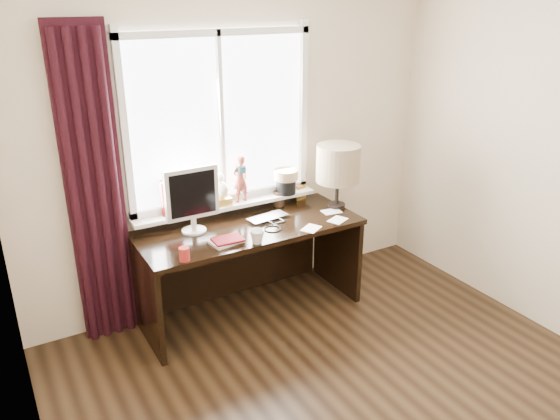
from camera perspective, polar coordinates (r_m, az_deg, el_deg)
wall_back at (r=4.30m, az=-4.46°, el=7.07°), size 3.50×0.00×2.60m
wall_left at (r=2.07m, az=-24.79°, el=-12.27°), size 0.00×4.00×2.60m
laptop at (r=4.23m, az=-1.28°, el=-0.80°), size 0.35×0.25×0.03m
mug at (r=3.82m, az=-2.43°, el=-2.74°), size 0.15×0.15×0.11m
red_cup at (r=3.63m, az=-9.97°, el=-4.57°), size 0.07×0.07×0.09m
window at (r=4.20m, az=-5.84°, el=6.72°), size 1.52×0.22×1.40m
curtain at (r=3.93m, az=-18.77°, el=1.71°), size 0.38×0.09×2.25m
desk at (r=4.30m, az=-3.76°, el=-4.19°), size 1.70×0.70×0.75m
monitor at (r=3.97m, az=-9.18°, el=1.44°), size 0.40×0.18×0.49m
notebook_stack at (r=3.86m, az=-5.59°, el=-3.20°), size 0.24×0.19×0.03m
brush_holder at (r=4.49m, az=-0.12°, el=1.21°), size 0.09×0.09×0.25m
icon_frame at (r=4.62m, az=2.23°, el=1.85°), size 0.10×0.04×0.13m
table_lamp at (r=4.38m, az=6.09°, el=4.76°), size 0.35×0.35×0.52m
loose_papers at (r=4.24m, az=4.93°, el=-1.02°), size 0.50×0.35×0.00m
desk_cables at (r=4.14m, az=-0.85°, el=-1.47°), size 0.27×0.35×0.01m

